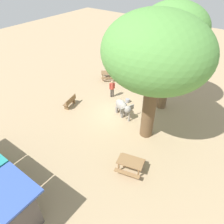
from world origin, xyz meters
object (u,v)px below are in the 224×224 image
Objects in this scene: shade_tree_main at (156,54)px; feed_bucket at (127,101)px; picnic_table_far at (130,164)px; elephant at (123,107)px; person_handler at (112,88)px; picnic_table_near at (109,74)px; market_stall_blue at (9,212)px; shade_tree_secondary at (174,29)px; wooden_bench at (70,102)px.

shade_tree_main is 23.06× the size of feed_bucket.
picnic_table_far reaches higher than feed_bucket.
shade_tree_main is at bearing 141.56° from feed_bucket.
elephant reaches higher than feed_bucket.
feed_bucket is (-1.60, -0.09, -0.79)m from person_handler.
market_stall_blue is at bearing 70.65° from picnic_table_near.
elephant is 0.22× the size of shade_tree_main.
picnic_table_far is (-7.92, 8.34, 0.00)m from picnic_table_near.
shade_tree_secondary is 3.87× the size of picnic_table_near.
person_handler reaches higher than picnic_table_far.
elephant is 6.18m from picnic_table_near.
picnic_table_far is (-1.42, 7.09, -5.75)m from shade_tree_secondary.
person_handler is at bearing -60.75° from picnic_table_far.
market_stall_blue reaches higher than feed_bucket.
feed_bucket is at bearing 23.59° from shade_tree_secondary.
shade_tree_secondary reaches higher than person_handler.
elephant is 2.85m from person_handler.
shade_tree_secondary reaches higher than wooden_bench.
picnic_table_far is 5.07× the size of feed_bucket.
picnic_table_far is at bearing -29.64° from elephant.
shade_tree_main is 7.15m from feed_bucket.
elephant is 5.04× the size of feed_bucket.
wooden_bench is at bearing 6.57° from shade_tree_main.
shade_tree_secondary is at bearing 78.04° from elephant.
shade_tree_main is 3.80m from shade_tree_secondary.
shade_tree_secondary reaches higher than market_stall_blue.
person_handler is at bearing -27.24° from shade_tree_main.
person_handler is 0.77× the size of picnic_table_near.
picnic_table_near reaches higher than feed_bucket.
shade_tree_secondary reaches higher than feed_bucket.
person_handler reaches higher than elephant.
elephant is 0.72× the size of market_stall_blue.
shade_tree_secondary is (-1.93, -2.92, 5.52)m from elephant.
person_handler is at bearing 165.15° from elephant.
picnic_table_far is at bearing 124.25° from feed_bucket.
market_stall_blue is 7.00× the size of feed_bucket.
shade_tree_main is at bearing 4.00° from elephant.
market_stall_blue reaches higher than picnic_table_far.
picnic_table_far is 0.72× the size of market_stall_blue.
person_handler is 0.20× the size of shade_tree_main.
elephant is at bearing 97.96° from picnic_table_near.
feed_bucket is (2.63, 1.15, -6.17)m from shade_tree_secondary.
shade_tree_main reaches higher than feed_bucket.
picnic_table_near is at bearing -10.88° from shade_tree_secondary.
person_handler is 12.16m from market_stall_blue.
shade_tree_main is 3.96× the size of picnic_table_near.
elephant is at bearing 56.50° from shade_tree_secondary.
person_handler is 1.11× the size of wooden_bench.
shade_tree_secondary is 3.22× the size of market_stall_blue.
elephant is at bearing -82.29° from wooden_bench.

